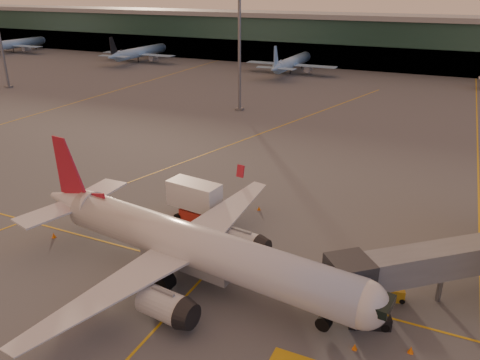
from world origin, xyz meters
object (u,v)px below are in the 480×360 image
at_px(catering_truck, 195,199).
at_px(pushback_tug, 369,317).
at_px(gpu_cart, 393,294).
at_px(main_airplane, 188,246).

height_order(catering_truck, pushback_tug, catering_truck).
height_order(gpu_cart, pushback_tug, pushback_tug).
bearing_deg(pushback_tug, main_airplane, 162.97).
distance_m(gpu_cart, pushback_tug, 4.61).
relative_size(catering_truck, gpu_cart, 2.95).
xyz_separation_m(main_airplane, catering_truck, (-5.76, 11.17, -0.98)).
distance_m(main_airplane, gpu_cart, 19.49).
bearing_deg(catering_truck, gpu_cart, -6.82).
bearing_deg(gpu_cart, catering_truck, 151.97).
relative_size(main_airplane, gpu_cart, 17.03).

